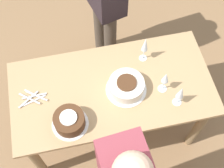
% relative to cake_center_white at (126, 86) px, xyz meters
% --- Properties ---
extents(ground_plane, '(12.00, 12.00, 0.00)m').
position_rel_cake_center_white_xyz_m(ground_plane, '(-0.09, 0.04, -0.80)').
color(ground_plane, '#8E6B47').
extents(dining_table, '(1.42, 0.71, 0.76)m').
position_rel_cake_center_white_xyz_m(dining_table, '(-0.09, 0.04, -0.18)').
color(dining_table, tan).
rests_on(dining_table, ground_plane).
extents(cake_center_white, '(0.28, 0.28, 0.11)m').
position_rel_cake_center_white_xyz_m(cake_center_white, '(0.00, 0.00, 0.00)').
color(cake_center_white, white).
rests_on(cake_center_white, dining_table).
extents(cake_front_chocolate, '(0.24, 0.24, 0.12)m').
position_rel_cake_center_white_xyz_m(cake_front_chocolate, '(-0.42, -0.17, 0.00)').
color(cake_front_chocolate, white).
rests_on(cake_front_chocolate, dining_table).
extents(wine_glass_near, '(0.06, 0.06, 0.20)m').
position_rel_cake_center_white_xyz_m(wine_glass_near, '(0.32, -0.17, 0.09)').
color(wine_glass_near, silver).
rests_on(wine_glass_near, dining_table).
extents(wine_glass_far, '(0.06, 0.06, 0.24)m').
position_rel_cake_center_white_xyz_m(wine_glass_far, '(0.18, 0.23, 0.12)').
color(wine_glass_far, silver).
rests_on(wine_glass_far, dining_table).
extents(wine_glass_extra, '(0.06, 0.06, 0.21)m').
position_rel_cake_center_white_xyz_m(wine_glass_extra, '(0.25, -0.05, 0.10)').
color(wine_glass_extra, silver).
rests_on(wine_glass_extra, dining_table).
extents(fork_pile, '(0.20, 0.15, 0.02)m').
position_rel_cake_center_white_xyz_m(fork_pile, '(-0.64, 0.07, -0.04)').
color(fork_pile, silver).
rests_on(fork_pile, dining_table).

